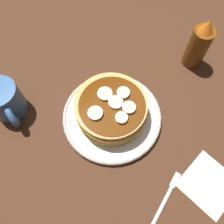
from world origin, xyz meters
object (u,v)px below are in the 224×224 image
banana_slice_0 (116,103)px  banana_slice_5 (129,108)px  banana_slice_3 (95,113)px  fork (167,195)px  napkin (209,184)px  plate (112,117)px  syrup_bottle (199,45)px  pancake_stack (111,110)px  banana_slice_4 (123,93)px  banana_slice_2 (121,118)px  banana_slice_1 (103,95)px  coffee_mug (5,101)px

banana_slice_0 → banana_slice_5: 3.08cm
banana_slice_3 → fork: (22.34, 4.91, -7.38)cm
banana_slice_0 → napkin: (24.94, 9.07, -7.44)cm
banana_slice_3 → napkin: (25.33, 14.33, -7.48)cm
plate → banana_slice_3: (-0.18, -4.30, 6.72)cm
napkin → syrup_bottle: bearing=147.3°
pancake_stack → banana_slice_4: (-0.88, 3.81, 3.24)cm
fork → syrup_bottle: bearing=132.6°
banana_slice_0 → banana_slice_3: same height
banana_slice_2 → fork: 19.68cm
napkin → banana_slice_5: bearing=-162.1°
banana_slice_4 → banana_slice_3: bearing=-83.2°
banana_slice_5 → banana_slice_1: bearing=-151.4°
banana_slice_3 → banana_slice_4: same height
plate → banana_slice_4: size_ratio=8.21×
banana_slice_1 → napkin: (28.24, 10.42, -7.46)cm
banana_slice_0 → coffee_mug: bearing=-126.1°
pancake_stack → fork: size_ratio=1.46×
banana_slice_1 → banana_slice_3: (2.90, -3.91, 0.02)cm
banana_slice_5 → syrup_bottle: syrup_bottle is taller
banana_slice_0 → napkin: banana_slice_0 is taller
plate → syrup_bottle: 29.03cm
banana_slice_2 → banana_slice_4: size_ratio=0.92×
banana_slice_3 → banana_slice_5: (2.88, 7.07, -0.02)cm
banana_slice_4 → banana_slice_5: size_ratio=0.99×
plate → banana_slice_4: (-1.14, 3.73, 6.69)cm
pancake_stack → coffee_mug: (-15.17, -20.47, 0.27)cm
plate → pancake_stack: (-0.27, -0.08, 3.45)cm
coffee_mug → pancake_stack: bearing=53.5°
plate → banana_slice_0: banana_slice_0 is taller
banana_slice_4 → napkin: size_ratio=0.27×
banana_slice_2 → banana_slice_5: 3.21cm
banana_slice_5 → napkin: size_ratio=0.28×
banana_slice_1 → banana_slice_3: size_ratio=1.02×
banana_slice_4 → napkin: bearing=13.5°
coffee_mug → fork: coffee_mug is taller
plate → banana_slice_3: banana_slice_3 is taller
banana_slice_2 → plate: bearing=177.0°
pancake_stack → banana_slice_3: size_ratio=5.26×
banana_slice_0 → banana_slice_5: same height
banana_slice_0 → banana_slice_3: (-0.40, -5.26, 0.05)cm
napkin → fork: size_ratio=0.91×
banana_slice_3 → banana_slice_5: same height
pancake_stack → coffee_mug: bearing=-126.5°
banana_slice_2 → banana_slice_4: bearing=142.2°
plate → banana_slice_5: bearing=45.7°
banana_slice_5 → banana_slice_0: bearing=-143.9°
fork → syrup_bottle: 38.10cm
banana_slice_3 → banana_slice_0: bearing=85.7°
banana_slice_2 → napkin: size_ratio=0.25×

